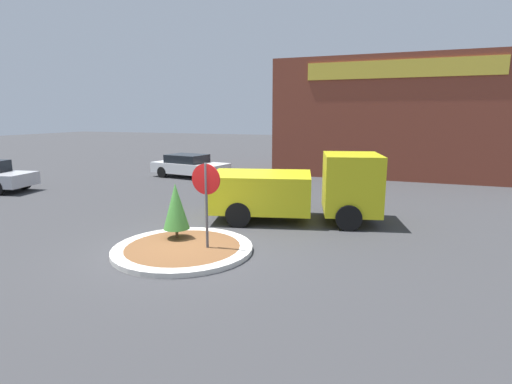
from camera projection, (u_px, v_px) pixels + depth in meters
ground_plane at (183, 251)px, 10.45m from camera, size 120.00×120.00×0.00m
traffic_island at (183, 249)px, 10.43m from camera, size 3.64×3.64×0.13m
stop_sign at (206, 191)px, 10.06m from camera, size 0.78×0.07×2.33m
island_shrub at (176, 206)px, 10.98m from camera, size 0.72×0.72×1.54m
utility_truck at (300, 188)px, 13.30m from camera, size 5.89×3.47×2.26m
storefront_building at (398, 118)px, 23.63m from camera, size 13.78×6.07×6.65m
parked_sedan_white at (190, 166)px, 22.70m from camera, size 4.63×2.48×1.30m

